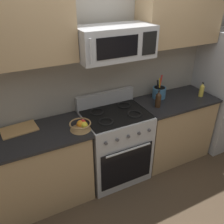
{
  "coord_description": "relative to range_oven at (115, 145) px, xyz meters",
  "views": [
    {
      "loc": [
        -1.12,
        -1.5,
        2.28
      ],
      "look_at": [
        -0.11,
        0.51,
        1.03
      ],
      "focal_mm": 38.14,
      "sensor_mm": 36.0,
      "label": 1
    }
  ],
  "objects": [
    {
      "name": "range_oven",
      "position": [
        0.0,
        0.0,
        0.0
      ],
      "size": [
        0.76,
        0.64,
        1.09
      ],
      "color": "#B2B5BA",
      "rests_on": "ground"
    },
    {
      "name": "apple_loose",
      "position": [
        -0.47,
        -0.09,
        0.47
      ],
      "size": [
        0.07,
        0.07,
        0.07
      ],
      "primitive_type": "sphere",
      "color": "red",
      "rests_on": "counter_left"
    },
    {
      "name": "bottle_oil",
      "position": [
        1.26,
        -0.07,
        0.53
      ],
      "size": [
        0.06,
        0.06,
        0.2
      ],
      "color": "gold",
      "rests_on": "counter_right"
    },
    {
      "name": "upper_cabinets_right",
      "position": [
        0.92,
        0.15,
        1.48
      ],
      "size": [
        1.03,
        0.34,
        0.71
      ],
      "color": "tan"
    },
    {
      "name": "cutting_board",
      "position": [
        -1.05,
        0.16,
        0.44
      ],
      "size": [
        0.38,
        0.26,
        0.02
      ],
      "primitive_type": "cube",
      "rotation": [
        0.0,
        0.0,
        0.09
      ],
      "color": "tan",
      "rests_on": "counter_left"
    },
    {
      "name": "utensil_crock",
      "position": [
        0.73,
        0.15,
        0.52
      ],
      "size": [
        0.18,
        0.18,
        0.31
      ],
      "color": "teal",
      "rests_on": "counter_right"
    },
    {
      "name": "microwave",
      "position": [
        -0.0,
        0.03,
        1.26
      ],
      "size": [
        0.79,
        0.44,
        0.32
      ],
      "color": "#B2B5BA"
    },
    {
      "name": "bottle_soy",
      "position": [
        0.56,
        -0.06,
        0.54
      ],
      "size": [
        0.07,
        0.07,
        0.22
      ],
      "color": "#382314",
      "rests_on": "counter_right"
    },
    {
      "name": "ground_plane",
      "position": [
        0.0,
        -0.63,
        -0.47
      ],
      "size": [
        16.0,
        16.0,
        0.0
      ],
      "primitive_type": "plane",
      "color": "#473828"
    },
    {
      "name": "counter_right",
      "position": [
        0.91,
        -0.0,
        -0.02
      ],
      "size": [
        1.04,
        0.6,
        0.91
      ],
      "color": "tan",
      "rests_on": "ground"
    },
    {
      "name": "wall_back",
      "position": [
        0.0,
        0.37,
        0.83
      ],
      "size": [
        8.0,
        0.1,
        2.6
      ],
      "primitive_type": "cube",
      "color": "#9E998E",
      "rests_on": "ground"
    },
    {
      "name": "counter_left",
      "position": [
        -0.93,
        -0.0,
        -0.02
      ],
      "size": [
        1.08,
        0.6,
        0.91
      ],
      "color": "tan",
      "rests_on": "ground"
    },
    {
      "name": "upper_cabinets_left",
      "position": [
        -0.93,
        0.15,
        1.48
      ],
      "size": [
        1.07,
        0.34,
        0.71
      ],
      "color": "tan"
    },
    {
      "name": "fruit_basket",
      "position": [
        -0.47,
        -0.12,
        0.48
      ],
      "size": [
        0.23,
        0.23,
        0.11
      ],
      "color": "#9E7A4C",
      "rests_on": "counter_left"
    }
  ]
}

